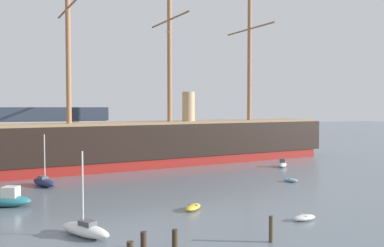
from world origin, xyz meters
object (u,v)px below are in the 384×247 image
(mooring_piling_midwater, at_px, (144,242))
(dinghy_far_right, at_px, (280,155))
(tall_ship, at_px, (170,142))
(dinghy_near_centre, at_px, (193,207))
(dinghy_foreground_right, at_px, (304,218))
(motorboat_mid_left, at_px, (8,199))
(mooring_piling_right_pair, at_px, (271,229))
(sailboat_distant_centre, at_px, (128,151))
(mooring_piling_left_pair, at_px, (175,239))
(dinghy_mid_right, at_px, (290,180))
(motorboat_alongside_stern, at_px, (282,164))
(sailboat_alongside_bow, at_px, (44,182))
(sailboat_foreground_left, at_px, (85,229))
(seagull_in_flight, at_px, (167,32))

(mooring_piling_midwater, bearing_deg, dinghy_far_right, 47.88)
(tall_ship, bearing_deg, dinghy_near_centre, -103.23)
(dinghy_foreground_right, bearing_deg, motorboat_mid_left, 149.45)
(dinghy_near_centre, distance_m, motorboat_mid_left, 18.59)
(motorboat_mid_left, bearing_deg, mooring_piling_right_pair, -44.12)
(sailboat_distant_centre, xyz_separation_m, mooring_piling_midwater, (-10.69, -58.40, 0.24))
(dinghy_far_right, distance_m, mooring_piling_midwater, 57.48)
(tall_ship, xyz_separation_m, dinghy_far_right, (24.20, 2.61, -3.62))
(mooring_piling_midwater, bearing_deg, dinghy_foreground_right, 9.09)
(sailboat_distant_centre, bearing_deg, mooring_piling_left_pair, -98.27)
(dinghy_mid_right, relative_size, dinghy_far_right, 0.85)
(motorboat_alongside_stern, height_order, mooring_piling_left_pair, mooring_piling_left_pair)
(dinghy_near_centre, distance_m, mooring_piling_midwater, 11.59)
(mooring_piling_right_pair, bearing_deg, sailboat_alongside_bow, 119.00)
(sailboat_alongside_bow, xyz_separation_m, mooring_piling_left_pair, (8.50, -26.98, 0.15))
(mooring_piling_right_pair, bearing_deg, dinghy_far_right, 56.38)
(sailboat_distant_centre, bearing_deg, sailboat_foreground_left, -104.74)
(motorboat_alongside_stern, bearing_deg, tall_ship, 148.37)
(dinghy_far_right, height_order, sailboat_distant_centre, sailboat_distant_centre)
(dinghy_foreground_right, xyz_separation_m, motorboat_alongside_stern, (15.79, 27.53, 0.21))
(dinghy_near_centre, bearing_deg, dinghy_mid_right, 27.83)
(tall_ship, relative_size, dinghy_far_right, 27.93)
(mooring_piling_midwater, relative_size, seagull_in_flight, 1.21)
(tall_ship, distance_m, mooring_piling_right_pair, 41.88)
(dinghy_far_right, height_order, seagull_in_flight, seagull_in_flight)
(sailboat_distant_centre, bearing_deg, dinghy_foreground_right, -85.64)
(motorboat_mid_left, height_order, mooring_piling_midwater, motorboat_mid_left)
(dinghy_near_centre, bearing_deg, mooring_piling_midwater, -127.79)
(dinghy_mid_right, distance_m, mooring_piling_left_pair, 28.96)
(motorboat_alongside_stern, bearing_deg, sailboat_distant_centre, 125.16)
(motorboat_alongside_stern, distance_m, dinghy_far_right, 14.91)
(dinghy_far_right, distance_m, mooring_piling_left_pair, 56.30)
(sailboat_foreground_left, xyz_separation_m, sailboat_alongside_bow, (-2.90, 21.94, -0.00))
(dinghy_near_centre, distance_m, mooring_piling_left_pair, 10.69)
(tall_ship, distance_m, motorboat_alongside_stern, 19.56)
(mooring_piling_right_pair, height_order, mooring_piling_midwater, mooring_piling_right_pair)
(mooring_piling_right_pair, relative_size, seagull_in_flight, 1.74)
(motorboat_mid_left, bearing_deg, dinghy_near_centre, -24.91)
(dinghy_foreground_right, distance_m, dinghy_mid_right, 18.45)
(dinghy_near_centre, height_order, sailboat_distant_centre, sailboat_distant_centre)
(motorboat_mid_left, xyz_separation_m, seagull_in_flight, (16.10, -1.80, 17.36))
(tall_ship, xyz_separation_m, motorboat_alongside_stern, (16.39, -10.10, -3.44))
(motorboat_mid_left, bearing_deg, mooring_piling_midwater, -60.12)
(motorboat_mid_left, relative_size, seagull_in_flight, 4.57)
(tall_ship, xyz_separation_m, sailboat_foreground_left, (-17.79, -35.30, -3.36))
(motorboat_alongside_stern, bearing_deg, dinghy_mid_right, -118.69)
(dinghy_foreground_right, distance_m, dinghy_far_right, 46.64)
(motorboat_mid_left, height_order, mooring_piling_left_pair, motorboat_mid_left)
(motorboat_mid_left, distance_m, dinghy_mid_right, 34.15)
(dinghy_mid_right, height_order, motorboat_alongside_stern, motorboat_alongside_stern)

